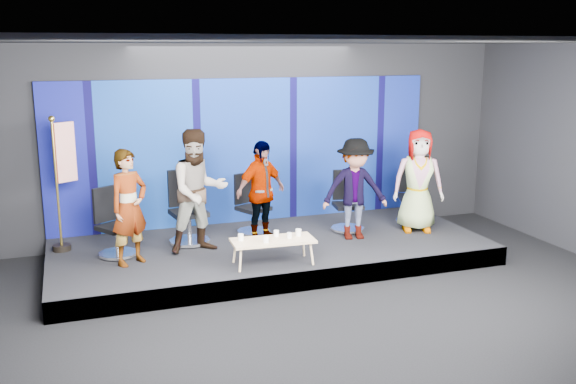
{
  "coord_description": "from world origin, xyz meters",
  "views": [
    {
      "loc": [
        -3.06,
        -7.12,
        3.44
      ],
      "look_at": [
        0.26,
        2.4,
        1.15
      ],
      "focal_mm": 40.0,
      "sensor_mm": 36.0,
      "label": 1
    }
  ],
  "objects_px": {
    "panelist_a": "(129,207)",
    "coffee_table": "(273,241)",
    "chair_d": "(347,211)",
    "mug_e": "(298,232)",
    "mug_c": "(276,233)",
    "chair_c": "(251,214)",
    "chair_e": "(413,203)",
    "panelist_d": "(355,189)",
    "mug_a": "(241,237)",
    "flag_stand": "(63,179)",
    "panelist_c": "(261,192)",
    "chair_a": "(115,234)",
    "chair_b": "(188,219)",
    "panelist_b": "(199,191)",
    "mug_b": "(266,239)",
    "panelist_e": "(418,180)",
    "mug_d": "(289,235)"
  },
  "relations": [
    {
      "from": "chair_d",
      "to": "mug_c",
      "type": "height_order",
      "value": "chair_d"
    },
    {
      "from": "chair_b",
      "to": "panelist_c",
      "type": "relative_size",
      "value": 0.71
    },
    {
      "from": "panelist_a",
      "to": "mug_c",
      "type": "relative_size",
      "value": 18.93
    },
    {
      "from": "chair_b",
      "to": "mug_a",
      "type": "relative_size",
      "value": 12.06
    },
    {
      "from": "coffee_table",
      "to": "mug_c",
      "type": "distance_m",
      "value": 0.19
    },
    {
      "from": "panelist_b",
      "to": "chair_b",
      "type": "bearing_deg",
      "value": 92.45
    },
    {
      "from": "chair_d",
      "to": "coffee_table",
      "type": "distance_m",
      "value": 2.2
    },
    {
      "from": "chair_a",
      "to": "flag_stand",
      "type": "height_order",
      "value": "flag_stand"
    },
    {
      "from": "mug_a",
      "to": "chair_d",
      "type": "bearing_deg",
      "value": 28.06
    },
    {
      "from": "panelist_d",
      "to": "mug_e",
      "type": "xyz_separation_m",
      "value": [
        -1.27,
        -0.75,
        -0.42
      ]
    },
    {
      "from": "coffee_table",
      "to": "mug_a",
      "type": "bearing_deg",
      "value": 167.54
    },
    {
      "from": "panelist_c",
      "to": "chair_e",
      "type": "height_order",
      "value": "panelist_c"
    },
    {
      "from": "mug_b",
      "to": "chair_b",
      "type": "bearing_deg",
      "value": 118.3
    },
    {
      "from": "chair_b",
      "to": "chair_a",
      "type": "bearing_deg",
      "value": -174.33
    },
    {
      "from": "chair_e",
      "to": "mug_c",
      "type": "distance_m",
      "value": 3.25
    },
    {
      "from": "panelist_d",
      "to": "flag_stand",
      "type": "relative_size",
      "value": 0.79
    },
    {
      "from": "panelist_b",
      "to": "chair_c",
      "type": "distance_m",
      "value": 1.4
    },
    {
      "from": "mug_c",
      "to": "mug_e",
      "type": "relative_size",
      "value": 0.88
    },
    {
      "from": "chair_c",
      "to": "panelist_d",
      "type": "xyz_separation_m",
      "value": [
        1.54,
        -0.86,
        0.51
      ]
    },
    {
      "from": "chair_a",
      "to": "coffee_table",
      "type": "distance_m",
      "value": 2.47
    },
    {
      "from": "panelist_a",
      "to": "panelist_d",
      "type": "relative_size",
      "value": 1.02
    },
    {
      "from": "coffee_table",
      "to": "mug_d",
      "type": "xyz_separation_m",
      "value": [
        0.25,
        -0.01,
        0.07
      ]
    },
    {
      "from": "chair_a",
      "to": "chair_b",
      "type": "xyz_separation_m",
      "value": [
        1.18,
        0.29,
        0.04
      ]
    },
    {
      "from": "chair_c",
      "to": "chair_a",
      "type": "bearing_deg",
      "value": 167.42
    },
    {
      "from": "panelist_b",
      "to": "chair_d",
      "type": "distance_m",
      "value": 2.76
    },
    {
      "from": "panelist_a",
      "to": "coffee_table",
      "type": "distance_m",
      "value": 2.16
    },
    {
      "from": "chair_d",
      "to": "mug_e",
      "type": "relative_size",
      "value": 10.12
    },
    {
      "from": "chair_a",
      "to": "chair_c",
      "type": "xyz_separation_m",
      "value": [
        2.32,
        0.49,
        -0.01
      ]
    },
    {
      "from": "chair_d",
      "to": "coffee_table",
      "type": "bearing_deg",
      "value": -134.79
    },
    {
      "from": "chair_c",
      "to": "chair_e",
      "type": "bearing_deg",
      "value": -30.34
    },
    {
      "from": "chair_c",
      "to": "mug_c",
      "type": "relative_size",
      "value": 11.39
    },
    {
      "from": "panelist_b",
      "to": "chair_d",
      "type": "relative_size",
      "value": 1.85
    },
    {
      "from": "mug_b",
      "to": "mug_e",
      "type": "relative_size",
      "value": 0.96
    },
    {
      "from": "chair_a",
      "to": "panelist_c",
      "type": "height_order",
      "value": "panelist_c"
    },
    {
      "from": "chair_b",
      "to": "coffee_table",
      "type": "bearing_deg",
      "value": -64.27
    },
    {
      "from": "panelist_c",
      "to": "flag_stand",
      "type": "relative_size",
      "value": 0.79
    },
    {
      "from": "chair_d",
      "to": "mug_c",
      "type": "bearing_deg",
      "value": -136.34
    },
    {
      "from": "chair_a",
      "to": "mug_a",
      "type": "relative_size",
      "value": 10.73
    },
    {
      "from": "chair_b",
      "to": "panelist_d",
      "type": "distance_m",
      "value": 2.79
    },
    {
      "from": "panelist_b",
      "to": "flag_stand",
      "type": "height_order",
      "value": "flag_stand"
    },
    {
      "from": "chair_b",
      "to": "chair_d",
      "type": "relative_size",
      "value": 1.14
    },
    {
      "from": "flag_stand",
      "to": "panelist_a",
      "type": "bearing_deg",
      "value": -82.02
    },
    {
      "from": "panelist_d",
      "to": "mug_b",
      "type": "xyz_separation_m",
      "value": [
        -1.83,
        -0.91,
        -0.42
      ]
    },
    {
      "from": "panelist_a",
      "to": "chair_c",
      "type": "height_order",
      "value": "panelist_a"
    },
    {
      "from": "panelist_a",
      "to": "flag_stand",
      "type": "bearing_deg",
      "value": 97.75
    },
    {
      "from": "chair_d",
      "to": "chair_e",
      "type": "height_order",
      "value": "chair_e"
    },
    {
      "from": "chair_b",
      "to": "mug_a",
      "type": "height_order",
      "value": "chair_b"
    },
    {
      "from": "chair_d",
      "to": "mug_a",
      "type": "bearing_deg",
      "value": -142.81
    },
    {
      "from": "chair_c",
      "to": "mug_a",
      "type": "height_order",
      "value": "chair_c"
    },
    {
      "from": "chair_a",
      "to": "panelist_e",
      "type": "height_order",
      "value": "panelist_e"
    }
  ]
}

